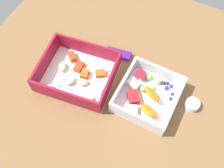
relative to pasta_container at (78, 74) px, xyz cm
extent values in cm
cube|color=brown|center=(10.46, 0.24, -2.73)|extent=(80.00, 80.00, 2.00)
cube|color=white|center=(0.00, 0.02, -1.43)|extent=(20.23, 17.74, 0.60)
cube|color=maroon|center=(-8.92, -1.00, 1.36)|extent=(2.40, 15.69, 4.98)
cube|color=maroon|center=(8.91, 1.05, 1.36)|extent=(2.40, 15.69, 4.98)
cube|color=maroon|center=(-0.87, 7.54, 1.36)|extent=(17.31, 2.58, 4.98)
cube|color=maroon|center=(0.86, -7.49, 1.36)|extent=(17.31, 2.58, 4.98)
ellipsoid|color=beige|center=(7.36, -1.63, -0.42)|extent=(2.42, 2.44, 1.01)
ellipsoid|color=beige|center=(-4.53, -6.46, -0.33)|extent=(2.80, 2.62, 1.15)
ellipsoid|color=beige|center=(-0.77, -2.54, -0.12)|extent=(2.93, 3.42, 1.44)
ellipsoid|color=beige|center=(6.08, -4.71, -0.35)|extent=(2.72, 2.61, 1.12)
ellipsoid|color=beige|center=(2.26, -1.45, -0.16)|extent=(3.30, 2.87, 1.38)
ellipsoid|color=beige|center=(-4.77, -0.03, -0.11)|extent=(2.98, 3.46, 1.45)
cube|color=red|center=(-4.12, 4.21, -0.32)|extent=(3.15, 3.01, 1.62)
cube|color=red|center=(-0.96, 2.29, -0.44)|extent=(2.03, 3.09, 1.37)
cube|color=#AD5B1E|center=(5.03, 2.96, -0.50)|extent=(3.24, 3.08, 1.27)
cube|color=#AD5B1E|center=(1.51, 0.95, -0.37)|extent=(2.24, 2.70, 1.51)
cube|color=#387A33|center=(-2.79, -2.63, -1.03)|extent=(0.60, 0.40, 0.20)
cube|color=#387A33|center=(5.50, -4.09, -1.03)|extent=(0.60, 0.40, 0.20)
cube|color=#387A33|center=(-2.49, -4.68, -1.03)|extent=(0.60, 0.40, 0.20)
cube|color=#387A33|center=(-0.17, -5.53, -1.03)|extent=(0.60, 0.40, 0.20)
cube|color=white|center=(18.64, 2.22, -1.43)|extent=(14.32, 15.29, 0.60)
cube|color=white|center=(11.94, 2.36, 0.86)|extent=(0.91, 15.01, 3.98)
cube|color=white|center=(25.34, 2.08, 0.86)|extent=(0.91, 15.01, 3.98)
cube|color=white|center=(18.79, 9.41, 0.86)|extent=(12.82, 0.87, 3.98)
cube|color=white|center=(18.49, -4.98, 0.86)|extent=(12.82, 0.87, 3.98)
ellipsoid|color=orange|center=(20.45, -1.89, 1.07)|extent=(5.50, 5.26, 4.19)
ellipsoid|color=orange|center=(19.55, 2.39, 1.33)|extent=(6.26, 5.97, 4.71)
cube|color=#F4EACC|center=(14.13, 3.76, -0.17)|extent=(3.79, 3.29, 1.91)
cube|color=red|center=(15.57, 0.44, -0.12)|extent=(4.06, 4.20, 2.02)
cube|color=#F4EACC|center=(17.01, -2.82, -0.37)|extent=(2.63, 3.01, 1.51)
sphere|color=#9ECC60|center=(18.66, 4.90, -0.36)|extent=(1.54, 1.54, 1.54)
sphere|color=#9ECC60|center=(19.42, 7.26, -0.34)|extent=(1.57, 1.57, 1.57)
sphere|color=#9ECC60|center=(16.69, 7.51, -0.21)|extent=(1.84, 1.84, 1.84)
sphere|color=#9ECC60|center=(16.81, 3.63, -0.25)|extent=(1.75, 1.75, 1.75)
cone|color=red|center=(14.73, 6.56, 0.00)|extent=(2.83, 2.83, 2.26)
sphere|color=navy|center=(22.88, 7.68, -0.62)|extent=(1.02, 1.02, 1.02)
sphere|color=navy|center=(21.67, 8.09, -0.66)|extent=(0.93, 0.93, 0.93)
sphere|color=navy|center=(23.95, 4.26, -0.63)|extent=(1.00, 1.00, 1.00)
sphere|color=navy|center=(22.03, 6.59, -0.54)|extent=(1.18, 1.18, 1.18)
sphere|color=navy|center=(23.92, 5.70, -0.66)|extent=(0.94, 0.94, 0.94)
sphere|color=navy|center=(20.73, 7.67, -0.60)|extent=(1.07, 1.07, 1.07)
cube|color=#51197A|center=(6.40, 11.11, -1.13)|extent=(7.26, 3.30, 1.20)
cylinder|color=white|center=(29.26, 5.10, -0.76)|extent=(3.47, 3.47, 1.95)
camera|label=1|loc=(23.32, -27.39, 58.26)|focal=42.25mm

